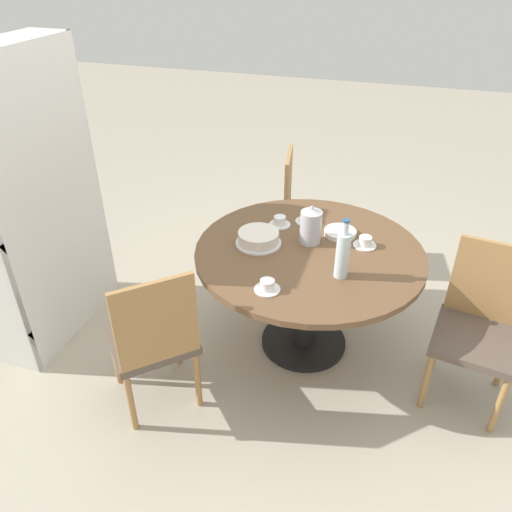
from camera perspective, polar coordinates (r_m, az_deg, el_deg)
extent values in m
plane|color=#B2A893|center=(3.25, 5.42, -9.83)|extent=(14.00, 14.00, 0.00)
cylinder|color=black|center=(3.24, 5.43, -9.63)|extent=(0.53, 0.53, 0.03)
cylinder|color=black|center=(3.03, 5.76, -4.97)|extent=(0.14, 0.14, 0.63)
cylinder|color=brown|center=(2.83, 6.12, 0.41)|extent=(1.30, 1.30, 0.04)
cylinder|color=#A87A47|center=(3.75, 8.97, 0.10)|extent=(0.03, 0.03, 0.39)
cylinder|color=#A87A47|center=(4.06, 8.98, 2.80)|extent=(0.03, 0.03, 0.39)
cylinder|color=#A87A47|center=(3.75, 3.48, 0.50)|extent=(0.03, 0.03, 0.39)
cylinder|color=#A87A47|center=(4.06, 3.91, 3.17)|extent=(0.03, 0.03, 0.39)
cube|color=brown|center=(3.79, 6.53, 4.50)|extent=(0.48, 0.48, 0.04)
cube|color=#A87A47|center=(3.69, 3.69, 8.19)|extent=(0.40, 0.09, 0.46)
cylinder|color=#A87A47|center=(3.01, -9.07, -9.25)|extent=(0.03, 0.03, 0.39)
cylinder|color=#A87A47|center=(2.97, -15.79, -11.04)|extent=(0.03, 0.03, 0.39)
cylinder|color=#A87A47|center=(2.76, -6.68, -13.80)|extent=(0.03, 0.03, 0.39)
cylinder|color=#A87A47|center=(2.71, -14.10, -15.89)|extent=(0.03, 0.03, 0.39)
cube|color=brown|center=(2.71, -11.91, -9.16)|extent=(0.59, 0.59, 0.04)
cube|color=#A87A47|center=(2.40, -11.31, -7.51)|extent=(0.29, 0.31, 0.46)
cylinder|color=#A87A47|center=(2.88, 18.86, -13.36)|extent=(0.03, 0.03, 0.39)
cylinder|color=#A87A47|center=(2.90, 26.00, -15.08)|extent=(0.03, 0.03, 0.39)
cylinder|color=#A87A47|center=(3.15, 20.10, -9.00)|extent=(0.03, 0.03, 0.39)
cylinder|color=#A87A47|center=(3.17, 26.53, -10.58)|extent=(0.03, 0.03, 0.39)
cube|color=brown|center=(2.88, 23.81, -8.82)|extent=(0.49, 0.49, 0.04)
cube|color=#A87A47|center=(2.89, 25.34, -2.64)|extent=(0.09, 0.40, 0.46)
cube|color=silver|center=(3.48, -19.70, 8.64)|extent=(0.04, 0.28, 1.76)
cube|color=silver|center=(3.10, -22.15, 5.17)|extent=(0.90, 0.02, 1.76)
cube|color=silver|center=(3.62, -21.02, -6.74)|extent=(0.83, 0.27, 0.04)
cube|color=silver|center=(3.31, -22.92, 0.93)|extent=(0.83, 0.27, 0.04)
cube|color=silver|center=(3.07, -25.24, 10.26)|extent=(0.83, 0.27, 0.04)
cube|color=beige|center=(3.61, -19.46, -1.28)|extent=(0.34, 0.21, 0.49)
cube|color=#B72D28|center=(3.32, -24.12, -5.64)|extent=(0.34, 0.21, 0.50)
cube|color=#703384|center=(3.36, -21.11, 6.94)|extent=(0.32, 0.21, 0.49)
cube|color=black|center=(3.02, -26.60, 2.70)|extent=(0.32, 0.21, 0.49)
cube|color=#234793|center=(3.18, -23.16, 16.72)|extent=(0.30, 0.21, 0.51)
cylinder|color=silver|center=(2.85, 6.26, 3.30)|extent=(0.12, 0.12, 0.19)
cone|color=silver|center=(2.80, 6.39, 5.20)|extent=(0.11, 0.11, 0.02)
sphere|color=silver|center=(2.79, 6.42, 5.55)|extent=(0.02, 0.02, 0.02)
cylinder|color=silver|center=(2.56, 9.86, 0.06)|extent=(0.07, 0.07, 0.25)
cylinder|color=silver|center=(2.48, 10.19, 3.16)|extent=(0.03, 0.03, 0.07)
cylinder|color=#2D5184|center=(2.46, 10.29, 4.00)|extent=(0.04, 0.04, 0.01)
cylinder|color=silver|center=(2.86, 0.28, 1.50)|extent=(0.26, 0.26, 0.01)
cylinder|color=silver|center=(2.84, 0.28, 2.17)|extent=(0.23, 0.23, 0.07)
cylinder|color=silver|center=(2.49, 1.29, -3.84)|extent=(0.13, 0.13, 0.01)
cylinder|color=white|center=(2.47, 1.30, -3.28)|extent=(0.07, 0.07, 0.05)
cylinder|color=silver|center=(3.11, 5.74, 3.97)|extent=(0.13, 0.13, 0.01)
cylinder|color=white|center=(3.09, 5.77, 4.45)|extent=(0.07, 0.07, 0.05)
cylinder|color=silver|center=(3.06, 2.72, 3.60)|extent=(0.13, 0.13, 0.01)
cylinder|color=white|center=(3.04, 2.73, 4.09)|extent=(0.07, 0.07, 0.05)
cylinder|color=silver|center=(2.91, 12.31, 1.19)|extent=(0.13, 0.13, 0.01)
cylinder|color=white|center=(2.89, 12.38, 1.69)|extent=(0.07, 0.07, 0.05)
cylinder|color=white|center=(2.99, 9.57, 2.48)|extent=(0.19, 0.19, 0.01)
cylinder|color=white|center=(2.99, 9.59, 2.65)|extent=(0.19, 0.19, 0.01)
cylinder|color=white|center=(2.98, 9.61, 2.81)|extent=(0.19, 0.19, 0.01)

